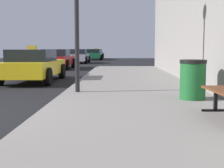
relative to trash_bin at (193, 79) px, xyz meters
name	(u,v)px	position (x,y,z in m)	size (l,w,h in m)	color
sidewalk	(147,117)	(-1.17, -1.63, -0.53)	(4.00, 32.00, 0.15)	gray
trash_bin	(193,79)	(0.00, 0.00, 0.00)	(0.60, 0.60, 0.90)	#195926
car_yellow	(33,65)	(-5.07, 5.38, 0.04)	(1.96, 4.51, 1.43)	yellow
car_red	(57,59)	(-5.73, 13.71, 0.04)	(1.94, 4.25, 1.27)	red
car_silver	(78,56)	(-5.44, 22.19, 0.04)	(1.95, 4.25, 1.43)	#B7B7BF
car_green	(94,54)	(-4.68, 30.92, 0.04)	(1.98, 4.31, 1.27)	#196638
car_black	(96,54)	(-4.86, 37.75, 0.04)	(1.97, 4.02, 1.43)	black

